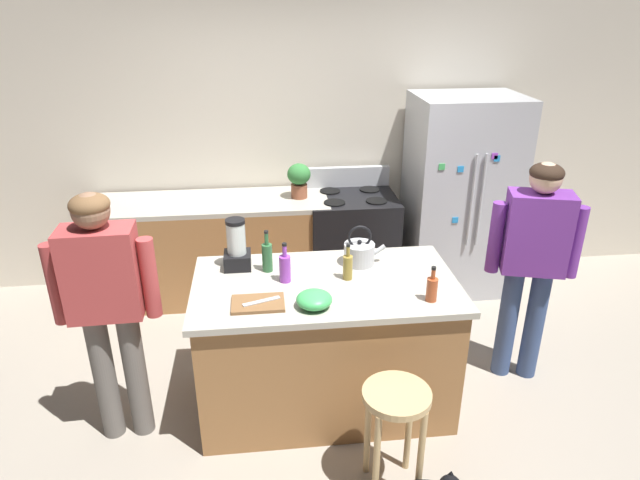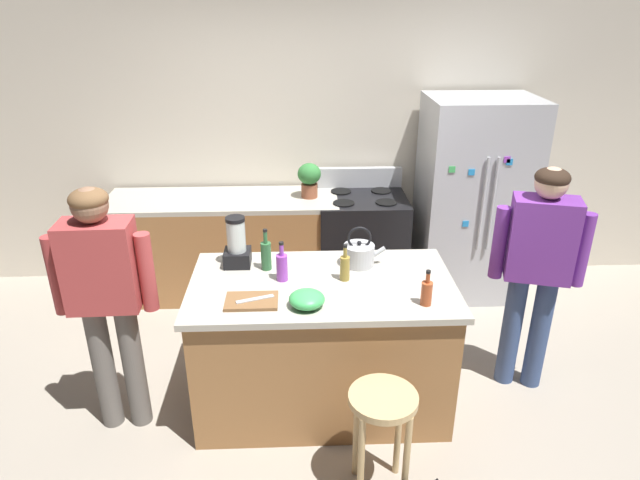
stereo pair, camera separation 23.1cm
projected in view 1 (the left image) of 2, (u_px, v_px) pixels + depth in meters
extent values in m
plane|color=#9E9384|center=(325.00, 399.00, 3.74)|extent=(14.00, 14.00, 0.00)
cube|color=beige|center=(299.00, 136.00, 4.96)|extent=(8.00, 0.10, 2.70)
cube|color=#9E6B3D|center=(325.00, 346.00, 3.57)|extent=(1.56, 0.84, 0.86)
cube|color=#B2AD9E|center=(325.00, 285.00, 3.38)|extent=(1.62, 0.90, 0.04)
cube|color=#9E6B3D|center=(215.00, 251.00, 4.89)|extent=(2.00, 0.64, 0.86)
cube|color=#B2AD9E|center=(211.00, 203.00, 4.70)|extent=(2.00, 0.64, 0.04)
cube|color=#B7BABF|center=(460.00, 196.00, 4.89)|extent=(0.90, 0.70, 1.75)
cylinder|color=#B7BABF|center=(472.00, 201.00, 4.51)|extent=(0.02, 0.02, 0.79)
cylinder|color=#B7BABF|center=(481.00, 201.00, 4.52)|extent=(0.02, 0.02, 0.79)
cube|color=purple|center=(495.00, 156.00, 4.39)|extent=(0.05, 0.01, 0.05)
cube|color=#268CD8|center=(497.00, 158.00, 4.40)|extent=(0.05, 0.01, 0.05)
cube|color=#268CD8|center=(455.00, 220.00, 4.58)|extent=(0.05, 0.01, 0.05)
cube|color=#268CD8|center=(461.00, 169.00, 4.40)|extent=(0.05, 0.01, 0.05)
cube|color=#268CD8|center=(498.00, 212.00, 4.60)|extent=(0.05, 0.01, 0.05)
cube|color=#3FB259|center=(442.00, 167.00, 4.38)|extent=(0.05, 0.01, 0.05)
cube|color=black|center=(351.00, 244.00, 4.98)|extent=(0.76, 0.64, 0.90)
cube|color=black|center=(358.00, 264.00, 4.70)|extent=(0.60, 0.01, 0.24)
cube|color=#B7BABF|center=(348.00, 177.00, 5.02)|extent=(0.76, 0.06, 0.18)
cylinder|color=black|center=(335.00, 203.00, 4.64)|extent=(0.18, 0.18, 0.01)
cylinder|color=black|center=(377.00, 201.00, 4.67)|extent=(0.18, 0.18, 0.01)
cylinder|color=black|center=(330.00, 191.00, 4.91)|extent=(0.18, 0.18, 0.01)
cylinder|color=black|center=(370.00, 190.00, 4.95)|extent=(0.18, 0.18, 0.01)
cylinder|color=#66605B|center=(105.00, 377.00, 3.29)|extent=(0.13, 0.13, 0.85)
cylinder|color=#66605B|center=(136.00, 374.00, 3.32)|extent=(0.13, 0.13, 0.85)
cube|color=#B23F3F|center=(102.00, 273.00, 3.02)|extent=(0.41, 0.23, 0.53)
cylinder|color=#B23F3F|center=(56.00, 284.00, 3.01)|extent=(0.09, 0.09, 0.48)
cylinder|color=#B23F3F|center=(150.00, 278.00, 3.08)|extent=(0.09, 0.09, 0.48)
sphere|color=#8C664C|center=(90.00, 211.00, 2.87)|extent=(0.21, 0.21, 0.20)
ellipsoid|color=brown|center=(89.00, 205.00, 2.86)|extent=(0.22, 0.22, 0.12)
cylinder|color=#384C7A|center=(534.00, 324.00, 3.83)|extent=(0.16, 0.16, 0.83)
cylinder|color=#384C7A|center=(507.00, 322.00, 3.86)|extent=(0.16, 0.16, 0.83)
cube|color=#723399|center=(536.00, 233.00, 3.57)|extent=(0.44, 0.32, 0.54)
cylinder|color=#723399|center=(576.00, 242.00, 3.55)|extent=(0.11, 0.11, 0.49)
cylinder|color=#723399|center=(496.00, 237.00, 3.62)|extent=(0.11, 0.11, 0.49)
sphere|color=#D8AD8C|center=(546.00, 178.00, 3.41)|extent=(0.25, 0.25, 0.20)
ellipsoid|color=#332319|center=(547.00, 173.00, 3.40)|extent=(0.26, 0.26, 0.12)
cylinder|color=tan|center=(397.00, 395.00, 2.83)|extent=(0.36, 0.36, 0.04)
cylinder|color=tan|center=(376.00, 462.00, 2.85)|extent=(0.04, 0.04, 0.61)
cylinder|color=tan|center=(421.00, 458.00, 2.87)|extent=(0.04, 0.04, 0.61)
cylinder|color=tan|center=(368.00, 430.00, 3.06)|extent=(0.04, 0.04, 0.61)
cylinder|color=tan|center=(409.00, 426.00, 3.09)|extent=(0.04, 0.04, 0.61)
cone|color=black|center=(451.00, 473.00, 2.88)|extent=(0.04, 0.04, 0.03)
cylinder|color=brown|center=(299.00, 191.00, 4.75)|extent=(0.14, 0.14, 0.12)
ellipsoid|color=#337A38|center=(299.00, 174.00, 4.69)|extent=(0.20, 0.20, 0.18)
cube|color=black|center=(238.00, 260.00, 3.54)|extent=(0.17, 0.17, 0.10)
cylinder|color=silver|center=(236.00, 238.00, 3.48)|extent=(0.12, 0.12, 0.21)
cylinder|color=black|center=(235.00, 221.00, 3.43)|extent=(0.12, 0.12, 0.02)
cylinder|color=purple|center=(285.00, 269.00, 3.35)|extent=(0.07, 0.07, 0.17)
cylinder|color=purple|center=(285.00, 251.00, 3.30)|extent=(0.03, 0.03, 0.07)
cylinder|color=black|center=(284.00, 244.00, 3.28)|extent=(0.03, 0.03, 0.02)
cylinder|color=#2D6638|center=(267.00, 258.00, 3.48)|extent=(0.07, 0.07, 0.18)
cylinder|color=#2D6638|center=(266.00, 239.00, 3.42)|extent=(0.03, 0.03, 0.08)
cylinder|color=black|center=(266.00, 232.00, 3.40)|extent=(0.03, 0.03, 0.02)
cylinder|color=olive|center=(348.00, 268.00, 3.38)|extent=(0.06, 0.06, 0.15)
cylinder|color=olive|center=(348.00, 251.00, 3.34)|extent=(0.02, 0.02, 0.07)
cylinder|color=black|center=(348.00, 245.00, 3.32)|extent=(0.03, 0.03, 0.02)
cylinder|color=#B24C26|center=(432.00, 290.00, 3.15)|extent=(0.06, 0.06, 0.14)
cylinder|color=#B24C26|center=(433.00, 274.00, 3.10)|extent=(0.02, 0.02, 0.06)
cylinder|color=black|center=(434.00, 268.00, 3.09)|extent=(0.03, 0.03, 0.02)
ellipsoid|color=#3FB259|center=(314.00, 299.00, 3.09)|extent=(0.20, 0.20, 0.09)
cylinder|color=#B7BABF|center=(359.00, 254.00, 3.58)|extent=(0.20, 0.20, 0.14)
sphere|color=black|center=(360.00, 242.00, 3.54)|extent=(0.03, 0.03, 0.03)
cylinder|color=#B7BABF|center=(379.00, 250.00, 3.58)|extent=(0.09, 0.03, 0.08)
torus|color=black|center=(360.00, 237.00, 3.53)|extent=(0.16, 0.02, 0.16)
cube|color=brown|center=(258.00, 303.00, 3.12)|extent=(0.30, 0.20, 0.02)
cube|color=#B7BABF|center=(261.00, 301.00, 3.12)|extent=(0.22, 0.10, 0.01)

